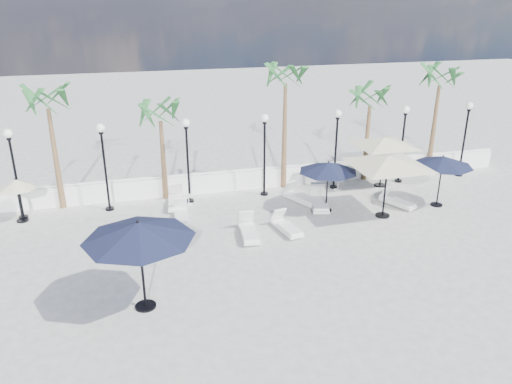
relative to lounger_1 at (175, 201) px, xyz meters
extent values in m
plane|color=gray|center=(4.17, -6.22, -0.25)|extent=(100.00, 100.00, 0.00)
cube|color=white|center=(4.17, 1.28, 0.20)|extent=(26.00, 0.30, 0.90)
cube|color=white|center=(4.17, 1.28, 0.72)|extent=(26.00, 0.12, 0.08)
cylinder|color=black|center=(-6.33, 0.28, -0.20)|extent=(0.36, 0.36, 0.10)
cylinder|color=black|center=(-6.33, 0.28, 1.50)|extent=(0.10, 0.10, 3.50)
cylinder|color=black|center=(-6.33, 0.28, 3.20)|extent=(0.18, 0.18, 0.10)
sphere|color=white|center=(-6.33, 0.28, 3.41)|extent=(0.36, 0.36, 0.36)
cylinder|color=black|center=(-2.83, 0.28, -0.20)|extent=(0.36, 0.36, 0.10)
cylinder|color=black|center=(-2.83, 0.28, 1.50)|extent=(0.10, 0.10, 3.50)
cylinder|color=black|center=(-2.83, 0.28, 3.20)|extent=(0.18, 0.18, 0.10)
sphere|color=white|center=(-2.83, 0.28, 3.41)|extent=(0.36, 0.36, 0.36)
cylinder|color=black|center=(0.67, 0.28, -0.20)|extent=(0.36, 0.36, 0.10)
cylinder|color=black|center=(0.67, 0.28, 1.50)|extent=(0.10, 0.10, 3.50)
cylinder|color=black|center=(0.67, 0.28, 3.20)|extent=(0.18, 0.18, 0.10)
sphere|color=white|center=(0.67, 0.28, 3.41)|extent=(0.36, 0.36, 0.36)
cylinder|color=black|center=(4.17, 0.28, -0.20)|extent=(0.36, 0.36, 0.10)
cylinder|color=black|center=(4.17, 0.28, 1.50)|extent=(0.10, 0.10, 3.50)
cylinder|color=black|center=(4.17, 0.28, 3.20)|extent=(0.18, 0.18, 0.10)
sphere|color=white|center=(4.17, 0.28, 3.41)|extent=(0.36, 0.36, 0.36)
cylinder|color=black|center=(7.67, 0.28, -0.20)|extent=(0.36, 0.36, 0.10)
cylinder|color=black|center=(7.67, 0.28, 1.50)|extent=(0.10, 0.10, 3.50)
cylinder|color=black|center=(7.67, 0.28, 3.20)|extent=(0.18, 0.18, 0.10)
sphere|color=white|center=(7.67, 0.28, 3.41)|extent=(0.36, 0.36, 0.36)
cylinder|color=black|center=(11.17, 0.28, -0.20)|extent=(0.36, 0.36, 0.10)
cylinder|color=black|center=(11.17, 0.28, 1.50)|extent=(0.10, 0.10, 3.50)
cylinder|color=black|center=(11.17, 0.28, 3.20)|extent=(0.18, 0.18, 0.10)
sphere|color=white|center=(11.17, 0.28, 3.41)|extent=(0.36, 0.36, 0.36)
cylinder|color=black|center=(14.67, 0.28, -0.20)|extent=(0.36, 0.36, 0.10)
cylinder|color=black|center=(14.67, 0.28, 1.50)|extent=(0.10, 0.10, 3.50)
cylinder|color=black|center=(14.67, 0.28, 3.20)|extent=(0.18, 0.18, 0.10)
sphere|color=white|center=(14.67, 0.28, 3.41)|extent=(0.36, 0.36, 0.36)
cone|color=brown|center=(-4.83, 1.08, 1.95)|extent=(0.28, 0.28, 4.40)
cone|color=brown|center=(-0.33, 1.08, 1.55)|extent=(0.28, 0.28, 3.60)
cone|color=brown|center=(5.37, 1.08, 2.25)|extent=(0.28, 0.28, 5.00)
cone|color=brown|center=(9.67, 1.08, 1.65)|extent=(0.28, 0.28, 3.80)
cone|color=brown|center=(13.37, 1.08, 2.05)|extent=(0.28, 0.28, 4.60)
cube|color=silver|center=(0.00, -0.02, -0.09)|extent=(0.83, 1.96, 0.10)
cube|color=silver|center=(-0.03, -0.28, 0.02)|extent=(0.72, 1.34, 0.10)
cube|color=silver|center=(0.08, 0.75, 0.29)|extent=(0.64, 0.51, 0.60)
cube|color=silver|center=(0.08, -1.58, -0.10)|extent=(0.72, 1.82, 0.10)
cube|color=silver|center=(0.06, -1.82, 0.00)|extent=(0.64, 1.24, 0.10)
cube|color=silver|center=(0.13, -0.86, 0.26)|extent=(0.59, 0.46, 0.56)
cube|color=silver|center=(3.97, -3.76, -0.10)|extent=(0.90, 1.83, 0.09)
cube|color=silver|center=(4.01, -3.99, 0.00)|extent=(0.76, 1.26, 0.09)
cube|color=silver|center=(3.83, -3.07, 0.25)|extent=(0.62, 0.51, 0.55)
cube|color=silver|center=(5.57, -1.11, -0.08)|extent=(1.44, 2.09, 0.11)
cube|color=silver|center=(5.69, -1.35, 0.03)|extent=(1.13, 1.48, 0.11)
cube|color=silver|center=(5.23, -0.38, 0.31)|extent=(0.76, 0.69, 0.62)
cube|color=silver|center=(2.42, -3.80, -0.09)|extent=(0.82, 1.95, 0.10)
cube|color=silver|center=(2.39, -4.05, 0.02)|extent=(0.72, 1.34, 0.10)
cube|color=silver|center=(2.49, -3.03, 0.29)|extent=(0.64, 0.51, 0.59)
cube|color=silver|center=(6.11, -1.75, -0.08)|extent=(1.23, 2.20, 0.11)
cube|color=silver|center=(6.04, -2.03, 0.05)|extent=(1.01, 1.54, 0.11)
cube|color=silver|center=(6.34, -0.94, 0.34)|extent=(0.76, 0.65, 0.65)
cube|color=silver|center=(9.54, -2.53, -0.11)|extent=(1.19, 1.73, 0.09)
cube|color=silver|center=(9.63, -2.73, -0.01)|extent=(0.94, 1.23, 0.09)
cube|color=silver|center=(9.26, -1.93, 0.22)|extent=(0.63, 0.57, 0.51)
cylinder|color=silver|center=(0.58, -0.02, -0.23)|extent=(0.35, 0.35, 0.03)
cylinder|color=silver|center=(0.58, -0.02, -0.04)|extent=(0.05, 0.05, 0.42)
cylinder|color=silver|center=(0.58, -0.02, 0.18)|extent=(0.45, 0.45, 0.03)
cylinder|color=silver|center=(7.77, -0.02, -0.23)|extent=(0.39, 0.39, 0.03)
cylinder|color=silver|center=(7.77, -0.02, -0.01)|extent=(0.06, 0.06, 0.47)
cylinder|color=silver|center=(7.77, -0.02, 0.24)|extent=(0.51, 0.51, 0.03)
cylinder|color=black|center=(-1.71, -7.58, -0.21)|extent=(0.63, 0.63, 0.07)
cylinder|color=black|center=(-1.71, -7.58, 1.12)|extent=(0.08, 0.08, 2.74)
cone|color=black|center=(-1.71, -7.58, 2.29)|extent=(3.24, 3.24, 0.50)
sphere|color=black|center=(-1.71, -7.58, 2.57)|extent=(0.09, 0.09, 0.09)
cylinder|color=black|center=(6.26, -2.21, -0.22)|extent=(0.50, 0.50, 0.05)
cylinder|color=black|center=(6.26, -2.21, 0.83)|extent=(0.06, 0.06, 2.16)
cone|color=black|center=(6.26, -2.21, 1.75)|extent=(2.52, 2.52, 0.41)
sphere|color=black|center=(6.26, -2.21, 1.98)|extent=(0.07, 0.07, 0.07)
cylinder|color=black|center=(11.26, -2.91, -0.22)|extent=(0.52, 0.52, 0.06)
cylinder|color=black|center=(11.26, -2.91, 0.88)|extent=(0.07, 0.07, 2.24)
cone|color=black|center=(11.26, -2.91, 1.83)|extent=(2.62, 2.62, 0.42)
sphere|color=black|center=(11.26, -2.91, 2.07)|extent=(0.07, 0.07, 0.07)
cylinder|color=black|center=(8.37, -3.36, -0.21)|extent=(0.60, 0.60, 0.07)
cylinder|color=black|center=(8.37, -3.36, 1.08)|extent=(0.08, 0.08, 2.64)
pyramid|color=#B8B391|center=(8.37, -3.36, 2.43)|extent=(5.85, 5.85, 0.40)
cylinder|color=black|center=(10.00, -0.02, -0.21)|extent=(0.56, 0.56, 0.06)
cylinder|color=black|center=(10.00, -0.02, 0.96)|extent=(0.08, 0.08, 2.41)
pyramid|color=#B8B391|center=(10.00, -0.02, 2.19)|extent=(5.24, 5.24, 0.38)
cylinder|color=black|center=(-6.32, -0.02, -0.22)|extent=(0.48, 0.48, 0.05)
cylinder|color=black|center=(-6.32, -0.02, 0.65)|extent=(0.06, 0.06, 1.79)
cone|color=#B8B391|center=(-6.32, -0.02, 1.39)|extent=(1.53, 1.53, 0.38)
sphere|color=black|center=(-6.32, -0.02, 1.60)|extent=(0.07, 0.07, 0.07)
camera|label=1|loc=(-1.73, -20.67, 8.44)|focal=35.00mm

